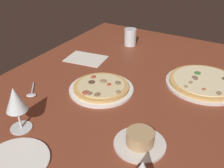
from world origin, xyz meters
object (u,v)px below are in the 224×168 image
object	(u,v)px
pizza_side	(204,82)
ramekin_on_saucer	(140,140)
paper_menu	(86,59)
side_plate	(16,161)
wine_glass_far	(15,101)
pizza_main	(101,88)
water_glass	(130,38)
spoon	(32,93)

from	to	relation	value
pizza_side	ramekin_on_saucer	xyz separation A→B (cm)	(47.76, -8.34, 0.73)
ramekin_on_saucer	paper_menu	world-z (taller)	ramekin_on_saucer
side_plate	paper_menu	xyz separation A→B (cm)	(-68.22, -23.13, -0.30)
pizza_side	wine_glass_far	bearing A→B (deg)	-37.49
pizza_main	ramekin_on_saucer	size ratio (longest dim) A/B	1.64
wine_glass_far	paper_menu	distance (cm)	58.97
wine_glass_far	side_plate	xyz separation A→B (cm)	(11.72, 10.27, -10.67)
ramekin_on_saucer	paper_menu	distance (cm)	67.16
pizza_main	water_glass	bearing A→B (deg)	-166.52
pizza_main	wine_glass_far	xyz separation A→B (cm)	(34.42, -10.45, 9.92)
water_glass	spoon	xyz separation A→B (cm)	(67.84, -10.77, -3.86)
spoon	pizza_side	bearing A→B (deg)	126.17
ramekin_on_saucer	water_glass	bearing A→B (deg)	-151.17
water_glass	pizza_side	bearing A→B (deg)	62.87
pizza_main	wine_glass_far	world-z (taller)	wine_glass_far
ramekin_on_saucer	wine_glass_far	bearing A→B (deg)	-71.40
pizza_side	paper_menu	distance (cm)	59.48
paper_menu	spoon	distance (cm)	39.04
pizza_main	spoon	size ratio (longest dim) A/B	2.62
pizza_side	paper_menu	size ratio (longest dim) A/B	1.65
pizza_side	ramekin_on_saucer	distance (cm)	48.49
pizza_main	pizza_side	size ratio (longest dim) A/B	0.83
water_glass	paper_menu	xyz separation A→B (cm)	(28.80, -11.10, -4.17)
water_glass	side_plate	xyz separation A→B (cm)	(97.02, 12.02, -3.87)
side_plate	spoon	world-z (taller)	spoon
ramekin_on_saucer	wine_glass_far	xyz separation A→B (cm)	(12.83, -38.14, 9.16)
pizza_side	side_plate	size ratio (longest dim) A/B	1.68
side_plate	spoon	xyz separation A→B (cm)	(-29.18, -22.79, 0.00)
paper_menu	ramekin_on_saucer	bearing A→B (deg)	41.50
pizza_side	water_glass	distance (cm)	54.27
paper_menu	spoon	bearing A→B (deg)	-7.44
side_plate	spoon	size ratio (longest dim) A/B	1.89
water_glass	pizza_main	bearing A→B (deg)	13.48
pizza_main	ramekin_on_saucer	distance (cm)	35.11
wine_glass_far	water_glass	distance (cm)	85.59
pizza_main	side_plate	xyz separation A→B (cm)	(46.14, -0.18, -0.75)
ramekin_on_saucer	water_glass	xyz separation A→B (cm)	(-72.47, -39.88, 2.36)
wine_glass_far	spoon	world-z (taller)	wine_glass_far
pizza_main	spoon	xyz separation A→B (cm)	(16.96, -22.97, -0.74)
ramekin_on_saucer	spoon	distance (cm)	50.89
water_glass	side_plate	world-z (taller)	water_glass
wine_glass_far	spoon	size ratio (longest dim) A/B	1.56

